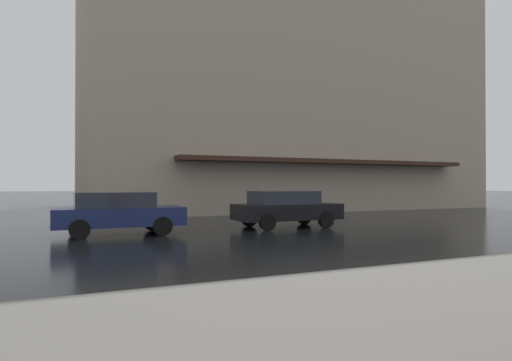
{
  "coord_description": "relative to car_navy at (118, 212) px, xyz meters",
  "views": [
    {
      "loc": [
        -9.51,
        -4.72,
        1.66
      ],
      "look_at": [
        3.24,
        -10.51,
        1.79
      ],
      "focal_mm": 30.78,
      "sensor_mm": 36.0,
      "label": 1
    }
  ],
  "objects": [
    {
      "name": "car_black",
      "position": [
        0.0,
        -6.28,
        0.0
      ],
      "size": [
        1.85,
        4.1,
        1.41
      ],
      "color": "black",
      "rests_on": "ground_plane"
    },
    {
      "name": "car_navy",
      "position": [
        0.0,
        0.0,
        0.0
      ],
      "size": [
        1.85,
        4.1,
        1.41
      ],
      "color": "navy",
      "rests_on": "ground_plane"
    },
    {
      "name": "haussmann_block_corner",
      "position": [
        15.94,
        -13.01,
        10.89
      ],
      "size": [
        19.08,
        26.96,
        23.78
      ],
      "color": "tan",
      "rests_on": "ground_plane"
    }
  ]
}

